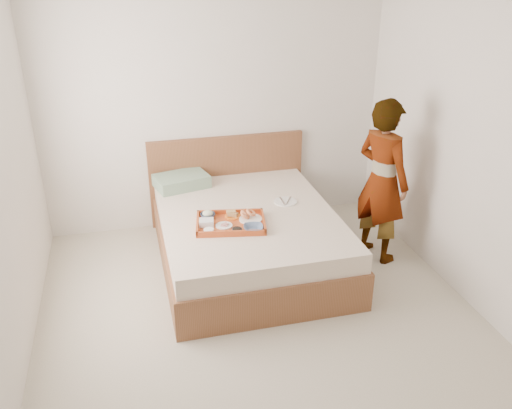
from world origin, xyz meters
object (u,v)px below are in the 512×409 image
(tray, at_px, (231,223))
(bed, at_px, (248,238))
(person, at_px, (382,181))
(dinner_plate, at_px, (285,202))

(tray, bearing_deg, bed, 56.15)
(tray, xyz_separation_m, person, (1.44, 0.06, 0.22))
(bed, distance_m, tray, 0.41)
(bed, bearing_deg, dinner_plate, 17.95)
(dinner_plate, bearing_deg, tray, -150.48)
(dinner_plate, relative_size, person, 0.14)
(bed, relative_size, person, 1.29)
(bed, height_order, person, person)
(dinner_plate, bearing_deg, person, -18.69)
(person, bearing_deg, bed, 60.28)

